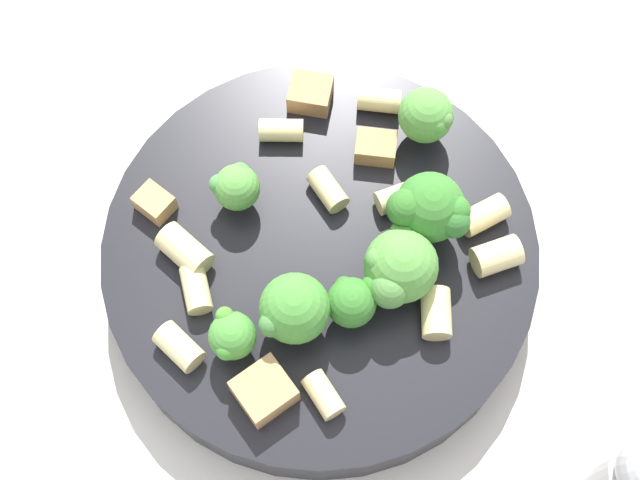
# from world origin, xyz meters

# --- Properties ---
(ground_plane) EXTENTS (2.00, 2.00, 0.00)m
(ground_plane) POSITION_xyz_m (0.00, 0.00, 0.00)
(ground_plane) COLOR beige
(pasta_bowl) EXTENTS (0.25, 0.25, 0.04)m
(pasta_bowl) POSITION_xyz_m (0.00, 0.00, 0.02)
(pasta_bowl) COLOR black
(pasta_bowl) RESTS_ON ground_plane
(broccoli_floret_0) EXTENTS (0.04, 0.04, 0.05)m
(broccoli_floret_0) POSITION_xyz_m (0.06, -0.01, 0.06)
(broccoli_floret_0) COLOR #93B766
(broccoli_floret_0) RESTS_ON pasta_bowl
(broccoli_floret_1) EXTENTS (0.04, 0.04, 0.04)m
(broccoli_floret_1) POSITION_xyz_m (0.03, -0.04, 0.06)
(broccoli_floret_1) COLOR #93B766
(broccoli_floret_1) RESTS_ON pasta_bowl
(broccoli_floret_2) EXTENTS (0.03, 0.03, 0.03)m
(broccoli_floret_2) POSITION_xyz_m (-0.03, 0.04, 0.05)
(broccoli_floret_2) COLOR #9EC175
(broccoli_floret_2) RESTS_ON pasta_bowl
(broccoli_floret_3) EXTENTS (0.04, 0.04, 0.04)m
(broccoli_floret_3) POSITION_xyz_m (-0.03, -0.04, 0.06)
(broccoli_floret_3) COLOR #93B766
(broccoli_floret_3) RESTS_ON pasta_bowl
(broccoli_floret_4) EXTENTS (0.03, 0.03, 0.04)m
(broccoli_floret_4) POSITION_xyz_m (0.08, 0.04, 0.06)
(broccoli_floret_4) COLOR #93B766
(broccoli_floret_4) RESTS_ON pasta_bowl
(broccoli_floret_5) EXTENTS (0.03, 0.03, 0.03)m
(broccoli_floret_5) POSITION_xyz_m (-0.06, -0.04, 0.05)
(broccoli_floret_5) COLOR #93B766
(broccoli_floret_5) RESTS_ON pasta_bowl
(broccoli_floret_6) EXTENTS (0.03, 0.03, 0.03)m
(broccoli_floret_6) POSITION_xyz_m (0.00, -0.04, 0.06)
(broccoli_floret_6) COLOR #84AD60
(broccoli_floret_6) RESTS_ON pasta_bowl
(rigatoni_0) EXTENTS (0.03, 0.02, 0.02)m
(rigatoni_0) POSITION_xyz_m (0.09, -0.02, 0.04)
(rigatoni_0) COLOR beige
(rigatoni_0) RESTS_ON pasta_bowl
(rigatoni_1) EXTENTS (0.03, 0.02, 0.02)m
(rigatoni_1) POSITION_xyz_m (0.09, -0.04, 0.04)
(rigatoni_1) COLOR beige
(rigatoni_1) RESTS_ON pasta_bowl
(rigatoni_2) EXTENTS (0.02, 0.03, 0.01)m
(rigatoni_2) POSITION_xyz_m (0.02, 0.03, 0.04)
(rigatoni_2) COLOR beige
(rigatoni_2) RESTS_ON pasta_bowl
(rigatoni_3) EXTENTS (0.02, 0.03, 0.01)m
(rigatoni_3) POSITION_xyz_m (-0.07, -0.00, 0.04)
(rigatoni_3) COLOR beige
(rigatoni_3) RESTS_ON pasta_bowl
(rigatoni_4) EXTENTS (0.03, 0.02, 0.01)m
(rigatoni_4) POSITION_xyz_m (0.01, 0.07, 0.04)
(rigatoni_4) COLOR beige
(rigatoni_4) RESTS_ON pasta_bowl
(rigatoni_5) EXTENTS (0.02, 0.03, 0.01)m
(rigatoni_5) POSITION_xyz_m (-0.03, -0.08, 0.04)
(rigatoni_5) COLOR beige
(rigatoni_5) RESTS_ON pasta_bowl
(rigatoni_6) EXTENTS (0.03, 0.03, 0.02)m
(rigatoni_6) POSITION_xyz_m (-0.07, 0.02, 0.04)
(rigatoni_6) COLOR beige
(rigatoni_6) RESTS_ON pasta_bowl
(rigatoni_7) EXTENTS (0.03, 0.03, 0.02)m
(rigatoni_7) POSITION_xyz_m (0.04, -0.06, 0.04)
(rigatoni_7) COLOR beige
(rigatoni_7) RESTS_ON pasta_bowl
(rigatoni_8) EXTENTS (0.02, 0.03, 0.01)m
(rigatoni_8) POSITION_xyz_m (-0.09, -0.03, 0.04)
(rigatoni_8) COLOR beige
(rigatoni_8) RESTS_ON pasta_bowl
(rigatoni_9) EXTENTS (0.03, 0.02, 0.01)m
(rigatoni_9) POSITION_xyz_m (0.07, 0.07, 0.04)
(rigatoni_9) COLOR beige
(rigatoni_9) RESTS_ON pasta_bowl
(rigatoni_10) EXTENTS (0.02, 0.01, 0.01)m
(rigatoni_10) POSITION_xyz_m (0.05, 0.01, 0.04)
(rigatoni_10) COLOR beige
(rigatoni_10) RESTS_ON pasta_bowl
(chicken_chunk_0) EXTENTS (0.03, 0.03, 0.01)m
(chicken_chunk_0) POSITION_xyz_m (0.03, 0.09, 0.04)
(chicken_chunk_0) COLOR #A87A4C
(chicken_chunk_0) RESTS_ON pasta_bowl
(chicken_chunk_1) EXTENTS (0.03, 0.03, 0.01)m
(chicken_chunk_1) POSITION_xyz_m (0.05, 0.04, 0.04)
(chicken_chunk_1) COLOR #A87A4C
(chicken_chunk_1) RESTS_ON pasta_bowl
(chicken_chunk_2) EXTENTS (0.02, 0.03, 0.01)m
(chicken_chunk_2) POSITION_xyz_m (-0.08, 0.06, 0.04)
(chicken_chunk_2) COLOR tan
(chicken_chunk_2) RESTS_ON pasta_bowl
(chicken_chunk_3) EXTENTS (0.03, 0.03, 0.02)m
(chicken_chunk_3) POSITION_xyz_m (-0.06, -0.07, 0.04)
(chicken_chunk_3) COLOR tan
(chicken_chunk_3) RESTS_ON pasta_bowl
(pepper_shaker) EXTENTS (0.04, 0.04, 0.08)m
(pepper_shaker) POSITION_xyz_m (0.10, -0.18, 0.04)
(pepper_shaker) COLOR silver
(pepper_shaker) RESTS_ON ground_plane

